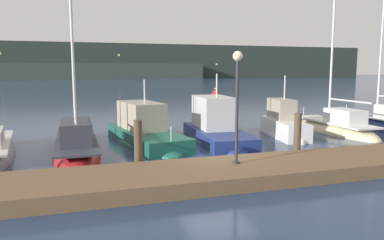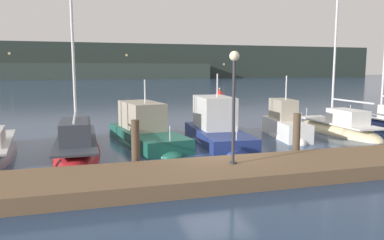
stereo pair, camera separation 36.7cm
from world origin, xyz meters
The scene contains 13 objects.
ground_plane centered at (0.00, 0.00, 0.00)m, with size 400.00×400.00×0.00m, color navy.
dock centered at (0.00, -2.19, 0.23)m, with size 39.60×2.80×0.45m, color brown.
mooring_pile_2 centered at (-3.08, -0.54, 0.90)m, with size 0.28×0.28×1.81m, color #4C3D2D.
mooring_pile_3 centered at (3.08, -0.54, 0.91)m, with size 0.28×0.28×1.82m, color #4C3D2D.
sailboat_berth_4 centered at (-5.06, 3.22, 0.17)m, with size 1.91×8.16×12.32m.
motorboat_berth_5 centered at (-1.94, 4.43, 0.33)m, with size 3.34×7.13×3.56m.
motorboat_berth_6 centered at (1.49, 4.01, 0.41)m, with size 2.69×6.71×3.77m.
motorboat_berth_7 centered at (5.29, 4.08, 0.33)m, with size 2.05×4.71×3.84m.
sailboat_berth_8 centered at (8.79, 4.42, 0.15)m, with size 2.06×6.72×10.45m.
sailboat_berth_9 centered at (12.17, 4.37, 0.16)m, with size 1.92×7.26×11.84m.
channel_buoy centered at (8.00, 21.12, 0.62)m, with size 1.46×1.46×1.74m.
dock_lamppost centered at (-0.13, -1.97, 2.89)m, with size 0.32×0.32×3.61m.
hillside_backdrop centered at (-4.11, 137.16, 6.13)m, with size 240.00×23.00×13.32m.
Camera 1 is at (-5.06, -12.86, 3.48)m, focal length 35.00 mm.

